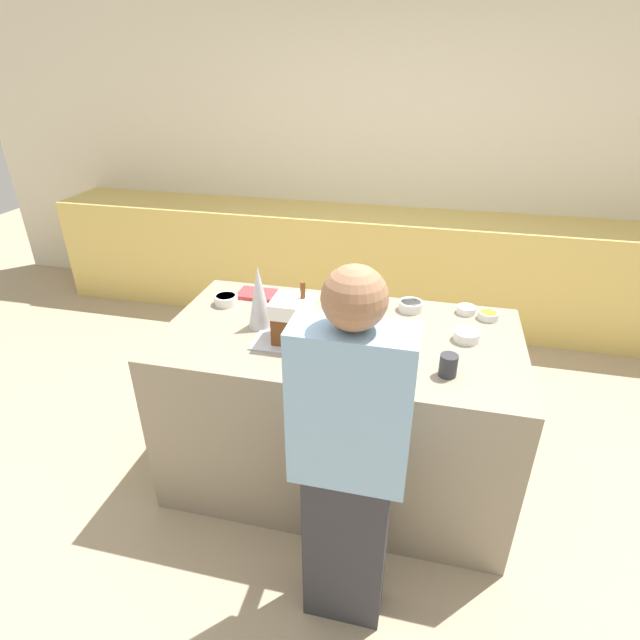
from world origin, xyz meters
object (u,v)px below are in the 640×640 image
candy_bowl_center_rear (466,309)px  candy_bowl_far_left (362,315)px  gingerbread_house (292,318)px  mug (448,365)px  decorative_tree (259,297)px  baking_tray (293,340)px  person (349,462)px  candy_bowl_beside_tree (226,299)px  cookbook (258,294)px  candy_bowl_behind_tray (488,315)px  candy_bowl_far_right (411,305)px  candy_bowl_near_tray_right (467,335)px

candy_bowl_center_rear → candy_bowl_far_left: bearing=-160.4°
gingerbread_house → mug: gingerbread_house is taller
gingerbread_house → candy_bowl_center_rear: size_ratio=2.92×
decorative_tree → candy_bowl_far_left: (0.48, 0.20, -0.14)m
baking_tray → candy_bowl_far_left: size_ratio=2.93×
person → gingerbread_house: bearing=121.6°
candy_bowl_center_rear → mug: mug is taller
decorative_tree → candy_bowl_far_left: decorative_tree is taller
candy_bowl_far_left → mug: size_ratio=1.26×
gingerbread_house → candy_bowl_center_rear: 0.95m
decorative_tree → mug: (0.91, -0.23, -0.11)m
baking_tray → candy_bowl_far_left: candy_bowl_far_left is taller
candy_bowl_beside_tree → cookbook: 0.20m
baking_tray → mug: bearing=-10.3°
mug → person: bearing=-123.2°
gingerbread_house → candy_bowl_beside_tree: size_ratio=2.26×
candy_bowl_beside_tree → candy_bowl_far_left: 0.75m
candy_bowl_far_left → person: (0.11, -0.93, -0.12)m
candy_bowl_behind_tray → mug: bearing=-109.1°
candy_bowl_beside_tree → gingerbread_house: bearing=-32.5°
candy_bowl_behind_tray → mug: 0.61m
candy_bowl_beside_tree → mug: mug is taller
gingerbread_house → candy_bowl_far_right: size_ratio=2.24×
candy_bowl_behind_tray → candy_bowl_far_right: candy_bowl_far_right is taller
mug → cookbook: bearing=151.5°
person → cookbook: bearing=123.9°
baking_tray → gingerbread_house: bearing=32.6°
gingerbread_house → person: 0.77m
candy_bowl_far_left → candy_bowl_center_rear: bearing=19.6°
baking_tray → gingerbread_house: gingerbread_house is taller
candy_bowl_far_left → mug: mug is taller
gingerbread_house → candy_bowl_center_rear: bearing=31.0°
candy_bowl_behind_tray → candy_bowl_center_rear: 0.12m
candy_bowl_beside_tree → candy_bowl_behind_tray: size_ratio=1.23×
baking_tray → cookbook: bearing=127.0°
baking_tray → candy_bowl_beside_tree: size_ratio=2.84×
candy_bowl_behind_tray → candy_bowl_far_left: same height
candy_bowl_far_right → candy_bowl_far_left: bearing=-146.9°
candy_bowl_near_tray_right → cookbook: 1.16m
baking_tray → decorative_tree: bearing=153.2°
gingerbread_house → candy_bowl_near_tray_right: 0.83m
candy_bowl_far_right → cookbook: (-0.85, -0.02, -0.02)m
baking_tray → candy_bowl_far_right: 0.69m
cookbook → candy_bowl_far_right: bearing=1.1°
gingerbread_house → candy_bowl_beside_tree: (-0.46, 0.30, -0.09)m
candy_bowl_near_tray_right → mug: size_ratio=1.24×
candy_bowl_near_tray_right → candy_bowl_center_rear: bearing=88.9°
candy_bowl_far_left → candy_bowl_far_right: bearing=33.1°
gingerbread_house → cookbook: gingerbread_house is taller
person → mug: bearing=56.8°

